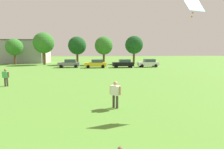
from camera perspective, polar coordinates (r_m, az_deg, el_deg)
ground_plane at (r=31.24m, az=-7.58°, el=0.80°), size 160.00×160.00×0.00m
adult_bystander at (r=11.57m, az=1.03°, el=-5.38°), size 0.66×0.57×1.67m
bystander_near_trees at (r=21.29m, az=-29.44°, el=-0.35°), size 0.79×0.49×1.74m
kite at (r=12.69m, az=23.49°, el=18.57°), size 1.41×0.99×1.15m
parked_car_gray_0 at (r=39.58m, az=-12.78°, el=3.31°), size 4.30×2.02×1.68m
parked_car_yellow_1 at (r=38.13m, az=-4.91°, el=3.32°), size 4.30×2.02×1.68m
parked_car_black_2 at (r=38.61m, az=3.46°, el=3.38°), size 4.30×2.02×1.68m
parked_car_white_3 at (r=40.47m, az=10.89°, el=3.45°), size 4.30×2.02×1.68m
tree_far_left at (r=52.45m, az=-27.44°, el=7.38°), size 4.08×4.08×6.35m
tree_left at (r=48.77m, az=-19.95°, el=8.94°), size 4.98×4.98×7.76m
tree_center at (r=47.32m, az=-10.50°, el=8.56°), size 4.39×4.39×6.83m
tree_right at (r=46.03m, az=-2.51°, el=8.69°), size 4.37×4.37×6.81m
tree_far_right at (r=49.47m, az=6.68°, el=8.85°), size 4.61×4.61×7.19m
house_left at (r=58.49m, az=-23.83°, el=6.02°), size 11.05×6.42×5.55m
house_right at (r=58.87m, az=-25.02°, el=6.36°), size 11.73×8.00×6.37m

